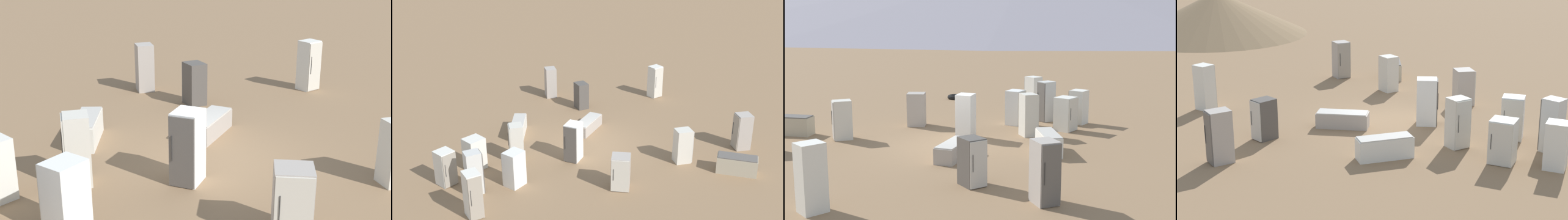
{
  "view_description": "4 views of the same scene",
  "coord_description": "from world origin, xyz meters",
  "views": [
    {
      "loc": [
        0.61,
        13.1,
        5.72
      ],
      "look_at": [
        0.62,
        -1.13,
        0.94
      ],
      "focal_mm": 50.0,
      "sensor_mm": 36.0,
      "label": 1
    },
    {
      "loc": [
        -0.35,
        23.13,
        11.79
      ],
      "look_at": [
        0.22,
        -1.26,
        1.28
      ],
      "focal_mm": 50.0,
      "sensor_mm": 36.0,
      "label": 2
    },
    {
      "loc": [
        -0.31,
        -19.85,
        5.15
      ],
      "look_at": [
        1.35,
        0.98,
        1.19
      ],
      "focal_mm": 50.0,
      "sensor_mm": 36.0,
      "label": 3
    },
    {
      "loc": [
        22.39,
        -7.16,
        7.75
      ],
      "look_at": [
        0.92,
        -0.74,
        0.78
      ],
      "focal_mm": 60.0,
      "sensor_mm": 36.0,
      "label": 4
    }
  ],
  "objects": [
    {
      "name": "discarded_fridge_10",
      "position": [
        -7.01,
        0.09,
        0.86
      ],
      "size": [
        0.83,
        0.78,
        1.71
      ],
      "rotation": [
        0.0,
        0.0,
        4.91
      ],
      "color": "#A89E93",
      "rests_on": "ground_plane"
    },
    {
      "name": "discarded_fridge_0",
      "position": [
        3.65,
        -1.14,
        0.37
      ],
      "size": [
        0.65,
        1.84,
        0.74
      ],
      "rotation": [
        0.0,
        0.0,
        0.02
      ],
      "color": "silver",
      "rests_on": "ground_plane"
    },
    {
      "name": "discarded_fridge_14",
      "position": [
        3.14,
        3.68,
        0.77
      ],
      "size": [
        0.98,
        0.99,
        1.53
      ],
      "rotation": [
        0.0,
        0.0,
        4.11
      ],
      "color": "white",
      "rests_on": "ground_plane"
    },
    {
      "name": "discarded_fridge_4",
      "position": [
        2.49,
        -6.24,
        0.86
      ],
      "size": [
        0.76,
        0.87,
        1.73
      ],
      "rotation": [
        0.0,
        0.0,
        3.43
      ],
      "color": "#A89E93",
      "rests_on": "ground_plane"
    },
    {
      "name": "discarded_fridge_8",
      "position": [
        -4.07,
        1.49,
        0.78
      ],
      "size": [
        0.86,
        0.76,
        1.56
      ],
      "rotation": [
        0.0,
        0.0,
        1.85
      ],
      "color": "beige",
      "rests_on": "ground_plane"
    },
    {
      "name": "discarded_fridge_1",
      "position": [
        4.64,
        4.31,
        0.92
      ],
      "size": [
        0.84,
        0.79,
        1.83
      ],
      "rotation": [
        0.0,
        0.0,
        2.07
      ],
      "color": "silver",
      "rests_on": "ground_plane"
    },
    {
      "name": "discarded_fridge_7",
      "position": [
        0.81,
        1.41,
        0.88
      ],
      "size": [
        0.86,
        0.94,
        1.76
      ],
      "rotation": [
        0.0,
        0.0,
        5.91
      ],
      "color": "white",
      "rests_on": "ground_plane"
    },
    {
      "name": "discarded_fridge_11",
      "position": [
        5.97,
        3.66,
        0.76
      ],
      "size": [
        0.96,
        0.95,
        1.52
      ],
      "rotation": [
        0.0,
        0.0,
        0.87
      ],
      "color": "silver",
      "rests_on": "ground_plane"
    },
    {
      "name": "discarded_fridge_12",
      "position": [
        0.67,
        -4.59,
        0.72
      ],
      "size": [
        0.86,
        0.94,
        1.44
      ],
      "rotation": [
        0.0,
        0.0,
        3.63
      ],
      "color": "#4C4742",
      "rests_on": "ground_plane"
    },
    {
      "name": "discarded_fridge_3",
      "position": [
        -1.23,
        3.81,
        0.73
      ],
      "size": [
        0.82,
        0.82,
        1.46
      ],
      "rotation": [
        0.0,
        0.0,
        6.18
      ],
      "color": "#A89E93",
      "rests_on": "ground_plane"
    },
    {
      "name": "discarded_fridge_2",
      "position": [
        5.08,
        2.3,
        0.72
      ],
      "size": [
        1.08,
        1.08,
        1.43
      ],
      "rotation": [
        0.0,
        0.0,
        3.97
      ],
      "color": "silver",
      "rests_on": "ground_plane"
    },
    {
      "name": "discarded_fridge_15",
      "position": [
        -6.28,
        2.45,
        0.39
      ],
      "size": [
        1.82,
        1.1,
        0.79
      ],
      "rotation": [
        0.0,
        0.0,
        1.31
      ],
      "color": "#B2A88E",
      "rests_on": "ground_plane"
    },
    {
      "name": "discarded_fridge_5",
      "position": [
        0.22,
        -1.67,
        0.29
      ],
      "size": [
        1.41,
        2.01,
        0.59
      ],
      "rotation": [
        0.0,
        0.0,
        2.71
      ],
      "color": "#A89E93",
      "rests_on": "ground_plane"
    },
    {
      "name": "discarded_fridge_13",
      "position": [
        3.36,
        1.52,
        0.86
      ],
      "size": [
        0.76,
        0.77,
        1.72
      ],
      "rotation": [
        0.0,
        0.0,
        4.97
      ],
      "color": "beige",
      "rests_on": "ground_plane"
    },
    {
      "name": "ground_plane",
      "position": [
        0.0,
        0.0,
        0.0
      ],
      "size": [
        1000.0,
        1000.0,
        0.0
      ],
      "primitive_type": "plane",
      "color": "#846647"
    },
    {
      "name": "discarded_fridge_9",
      "position": [
        -3.53,
        -6.37,
        0.91
      ],
      "size": [
        0.88,
        0.88,
        1.83
      ],
      "rotation": [
        0.0,
        0.0,
        0.65
      ],
      "color": "silver",
      "rests_on": "ground_plane"
    },
    {
      "name": "discarded_fridge_6",
      "position": [
        4.32,
        5.95,
        0.92
      ],
      "size": [
        0.84,
        0.89,
        1.85
      ],
      "rotation": [
        0.0,
        0.0,
        0.57
      ],
      "color": "silver",
      "rests_on": "ground_plane"
    }
  ]
}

